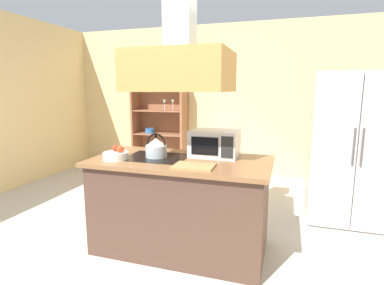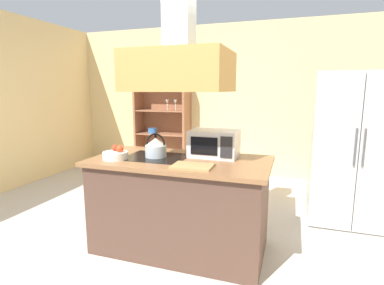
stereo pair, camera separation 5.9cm
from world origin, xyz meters
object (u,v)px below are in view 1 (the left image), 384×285
at_px(fruit_bowl, 116,155).
at_px(kettle, 156,147).
at_px(refrigerator, 350,148).
at_px(dish_cabinet, 161,130).
at_px(microwave, 215,143).
at_px(cutting_board, 194,166).

bearing_deg(fruit_bowl, kettle, 31.47).
bearing_deg(fruit_bowl, refrigerator, 32.75).
relative_size(refrigerator, kettle, 7.57).
height_order(dish_cabinet, fruit_bowl, dish_cabinet).
bearing_deg(microwave, cutting_board, -98.25).
bearing_deg(dish_cabinet, microwave, -56.28).
relative_size(cutting_board, microwave, 0.74).
xyz_separation_m(refrigerator, kettle, (-1.91, -1.24, 0.13)).
relative_size(cutting_board, fruit_bowl, 1.44).
distance_m(refrigerator, microwave, 1.73).
distance_m(refrigerator, kettle, 2.28).
relative_size(dish_cabinet, kettle, 7.72).
height_order(cutting_board, fruit_bowl, fruit_bowl).
relative_size(dish_cabinet, microwave, 3.86).
bearing_deg(dish_cabinet, refrigerator, -25.52).
relative_size(microwave, fruit_bowl, 1.94).
relative_size(kettle, microwave, 0.50).
xyz_separation_m(microwave, fruit_bowl, (-0.85, -0.41, -0.09)).
bearing_deg(fruit_bowl, microwave, 25.96).
relative_size(dish_cabinet, cutting_board, 5.23).
relative_size(refrigerator, dish_cabinet, 0.98).
xyz_separation_m(cutting_board, fruit_bowl, (-0.78, 0.05, 0.03)).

